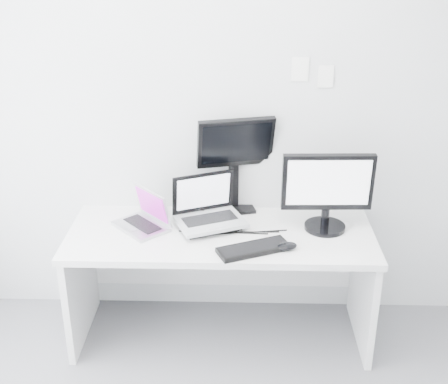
{
  "coord_description": "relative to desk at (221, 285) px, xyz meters",
  "views": [
    {
      "loc": [
        0.11,
        -1.82,
        2.35
      ],
      "look_at": [
        0.02,
        1.23,
        1.0
      ],
      "focal_mm": 47.3,
      "sensor_mm": 36.0,
      "label": 1
    }
  ],
  "objects": [
    {
      "name": "rear_monitor",
      "position": [
        0.08,
        0.31,
        0.68
      ],
      "size": [
        0.49,
        0.28,
        0.63
      ],
      "primitive_type": "cube",
      "rotation": [
        0.0,
        0.0,
        0.25
      ],
      "color": "black",
      "rests_on": "desk"
    },
    {
      "name": "back_wall",
      "position": [
        0.0,
        0.35,
        0.99
      ],
      "size": [
        3.6,
        0.0,
        3.6
      ],
      "primitive_type": "plane",
      "rotation": [
        1.57,
        0.0,
        0.0
      ],
      "color": "silver",
      "rests_on": "ground"
    },
    {
      "name": "wall_note_0",
      "position": [
        0.45,
        0.34,
        1.26
      ],
      "size": [
        0.1,
        0.0,
        0.14
      ],
      "primitive_type": "cube",
      "color": "white",
      "rests_on": "back_wall"
    },
    {
      "name": "macbook",
      "position": [
        -0.48,
        0.05,
        0.48
      ],
      "size": [
        0.39,
        0.4,
        0.24
      ],
      "primitive_type": "cube",
      "rotation": [
        0.0,
        0.0,
        -0.82
      ],
      "color": "#A8A8AD",
      "rests_on": "desk"
    },
    {
      "name": "keyboard",
      "position": [
        0.19,
        -0.21,
        0.38
      ],
      "size": [
        0.43,
        0.29,
        0.03
      ],
      "primitive_type": "cube",
      "rotation": [
        0.0,
        0.0,
        0.41
      ],
      "color": "black",
      "rests_on": "desk"
    },
    {
      "name": "speaker",
      "position": [
        -0.16,
        0.23,
        0.46
      ],
      "size": [
        0.11,
        0.11,
        0.2
      ],
      "primitive_type": "cube",
      "rotation": [
        0.0,
        0.0,
        0.08
      ],
      "color": "black",
      "rests_on": "desk"
    },
    {
      "name": "desk",
      "position": [
        0.0,
        0.0,
        0.0
      ],
      "size": [
        1.8,
        0.7,
        0.73
      ],
      "primitive_type": "cube",
      "color": "white",
      "rests_on": "ground"
    },
    {
      "name": "mouse",
      "position": [
        0.37,
        -0.19,
        0.38
      ],
      "size": [
        0.14,
        0.11,
        0.04
      ],
      "primitive_type": "ellipsoid",
      "rotation": [
        0.0,
        0.0,
        0.37
      ],
      "color": "black",
      "rests_on": "desk"
    },
    {
      "name": "dell_laptop",
      "position": [
        -0.06,
        0.06,
        0.53
      ],
      "size": [
        0.47,
        0.43,
        0.32
      ],
      "primitive_type": "cube",
      "rotation": [
        0.0,
        0.0,
        0.41
      ],
      "color": "#ABAEB1",
      "rests_on": "desk"
    },
    {
      "name": "samsung_monitor",
      "position": [
        0.62,
        0.07,
        0.61
      ],
      "size": [
        0.54,
        0.26,
        0.49
      ],
      "primitive_type": "cube",
      "rotation": [
        0.0,
        0.0,
        0.04
      ],
      "color": "black",
      "rests_on": "desk"
    },
    {
      "name": "wall_note_1",
      "position": [
        0.6,
        0.34,
        1.22
      ],
      "size": [
        0.09,
        0.0,
        0.13
      ],
      "primitive_type": "cube",
      "color": "white",
      "rests_on": "back_wall"
    }
  ]
}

